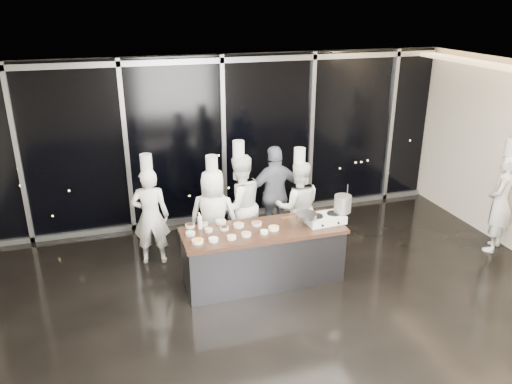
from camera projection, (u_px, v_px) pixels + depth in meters
ground at (282, 313)px, 7.04m from camera, size 9.00×9.00×0.00m
room_shell at (299, 160)px, 6.27m from camera, size 9.02×7.02×3.21m
window_wall at (223, 141)px, 9.51m from camera, size 8.90×0.11×3.20m
demo_counter at (263, 255)px, 7.67m from camera, size 2.46×0.86×0.90m
stove at (325, 219)px, 7.70m from camera, size 0.61×0.41×0.14m
frying_pan at (306, 215)px, 7.56m from camera, size 0.59×0.36×0.06m
stock_pot at (343, 204)px, 7.72m from camera, size 0.28×0.28×0.26m
prep_bowls at (227, 230)px, 7.41m from camera, size 1.38×0.71×0.05m
squeeze_bottle at (200, 221)px, 7.47m from camera, size 0.07×0.07×0.25m
chef_far_left at (151, 215)px, 8.11m from camera, size 0.67×0.50×1.88m
chef_left at (214, 216)px, 8.12m from camera, size 0.92×0.76×1.85m
chef_center at (239, 205)px, 8.37m from camera, size 1.02×0.89×2.01m
guest at (275, 195)px, 8.82m from camera, size 1.05×0.45×1.78m
chef_right at (298, 206)px, 8.51m from camera, size 0.90×0.77×1.86m
chef_side at (500, 202)px, 8.50m from camera, size 0.77×0.72×2.00m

